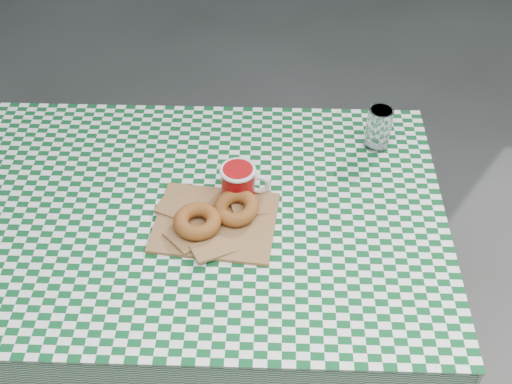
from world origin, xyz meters
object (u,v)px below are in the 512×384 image
Objects in this scene: paper_bag at (215,221)px; drinking_glass at (378,128)px; coffee_mug at (238,183)px; table at (199,306)px.

paper_bag is 2.39× the size of drinking_glass.
drinking_glass is (0.40, 0.29, 0.05)m from paper_bag.
paper_bag is at bearing -144.33° from drinking_glass.
drinking_glass is (0.35, 0.20, 0.01)m from coffee_mug.
table is 10.30× the size of drinking_glass.
paper_bag is (0.07, -0.04, 0.39)m from table.
table is at bearing -152.23° from coffee_mug.
drinking_glass is at bearing 33.04° from coffee_mug.
drinking_glass reaches higher than paper_bag.
paper_bag is 0.49m from drinking_glass.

